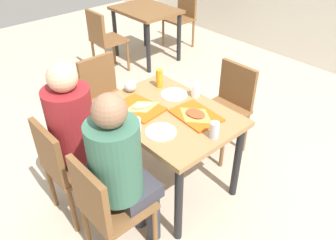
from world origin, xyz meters
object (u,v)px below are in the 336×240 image
(chair_far_side, at_px, (229,103))
(tray_red_near, at_px, (139,108))
(tray_red_far, at_px, (196,115))
(paper_plate_center, at_px, (174,94))
(background_chair_far, at_px, (182,14))
(background_chair_near, at_px, (104,37))
(foil_bundle, at_px, (130,86))
(person_in_red, at_px, (77,129))
(main_table, at_px, (168,124))
(person_in_brown_jacket, at_px, (121,166))
(condiment_bottle, at_px, (159,78))
(plastic_cup_b, at_px, (136,125))
(soda_can, at_px, (215,130))
(plastic_cup_a, at_px, (196,91))
(pizza_slice_b, at_px, (196,114))
(chair_near_right, at_px, (106,205))
(pizza_slice_a, at_px, (142,106))
(paper_plate_near_edge, at_px, (161,132))
(chair_left_end, at_px, (105,94))
(chair_near_left, at_px, (65,164))
(background_table, at_px, (146,17))

(chair_far_side, relative_size, tray_red_near, 2.41)
(tray_red_far, height_order, paper_plate_center, tray_red_far)
(background_chair_far, bearing_deg, background_chair_near, -90.00)
(tray_red_far, distance_m, background_chair_far, 3.22)
(tray_red_far, relative_size, foil_bundle, 3.60)
(person_in_red, height_order, foil_bundle, person_in_red)
(main_table, xyz_separation_m, paper_plate_center, (-0.16, 0.21, 0.11))
(main_table, relative_size, foil_bundle, 10.51)
(person_in_brown_jacket, xyz_separation_m, condiment_bottle, (-0.60, 0.84, 0.07))
(plastic_cup_b, xyz_separation_m, soda_can, (0.42, 0.35, 0.01))
(main_table, xyz_separation_m, plastic_cup_a, (-0.03, 0.33, 0.16))
(chair_far_side, relative_size, person_in_red, 0.68)
(background_chair_far, bearing_deg, pizza_slice_b, -42.68)
(person_in_red, relative_size, foil_bundle, 12.79)
(chair_near_right, xyz_separation_m, paper_plate_center, (-0.42, 0.98, 0.24))
(person_in_red, height_order, pizza_slice_a, person_in_red)
(plastic_cup_a, height_order, condiment_bottle, condiment_bottle)
(chair_near_right, height_order, paper_plate_near_edge, chair_near_right)
(chair_near_right, height_order, chair_left_end, same)
(chair_far_side, distance_m, pizza_slice_a, 0.94)
(chair_near_right, distance_m, paper_plate_center, 1.09)
(paper_plate_center, bearing_deg, foil_bundle, -141.40)
(paper_plate_near_edge, bearing_deg, chair_near_left, -127.08)
(tray_red_near, relative_size, plastic_cup_b, 3.60)
(main_table, xyz_separation_m, background_chair_near, (-2.18, 0.82, -0.13))
(chair_near_left, height_order, condiment_bottle, condiment_bottle)
(chair_near_left, relative_size, chair_left_end, 1.00)
(tray_red_far, bearing_deg, chair_left_end, -173.97)
(pizza_slice_a, height_order, foil_bundle, foil_bundle)
(person_in_red, relative_size, person_in_brown_jacket, 1.00)
(pizza_slice_a, distance_m, soda_can, 0.63)
(paper_plate_center, xyz_separation_m, condiment_bottle, (-0.18, 0.00, 0.08))
(soda_can, bearing_deg, chair_near_right, -103.16)
(chair_near_right, relative_size, chair_left_end, 1.00)
(pizza_slice_b, bearing_deg, paper_plate_near_edge, -95.40)
(person_in_brown_jacket, relative_size, pizza_slice_b, 5.47)
(chair_far_side, height_order, background_table, chair_far_side)
(chair_far_side, height_order, person_in_red, person_in_red)
(chair_near_right, distance_m, person_in_brown_jacket, 0.28)
(plastic_cup_b, distance_m, soda_can, 0.54)
(chair_near_left, bearing_deg, background_table, 129.53)
(chair_far_side, height_order, background_chair_near, same)
(soda_can, xyz_separation_m, background_chair_far, (-2.63, 2.27, -0.30))
(paper_plate_near_edge, bearing_deg, pizza_slice_b, 84.60)
(tray_red_far, height_order, condiment_bottle, condiment_bottle)
(condiment_bottle, bearing_deg, pizza_slice_b, -11.26)
(tray_red_far, distance_m, condiment_bottle, 0.54)
(chair_left_end, bearing_deg, soda_can, 0.81)
(chair_far_side, relative_size, condiment_bottle, 5.43)
(chair_near_right, distance_m, background_chair_far, 3.91)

